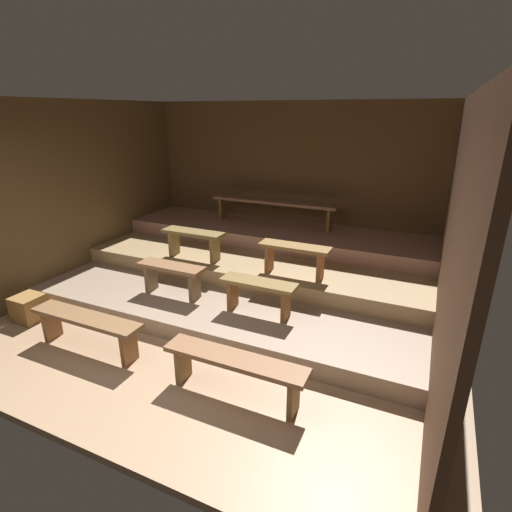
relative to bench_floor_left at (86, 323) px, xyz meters
name	(u,v)px	position (x,y,z in m)	size (l,w,h in m)	color
ground	(230,307)	(0.92, 1.62, -0.37)	(5.93, 5.38, 0.08)	tan
wall_back	(290,182)	(0.92, 3.95, 1.02)	(5.93, 0.06, 2.70)	brown
wall_left	(78,193)	(-1.68, 1.62, 1.02)	(0.06, 5.38, 2.70)	brown
wall_right	(453,235)	(3.52, 1.62, 1.02)	(0.06, 5.38, 2.70)	brown
platform_lower	(249,282)	(0.92, 2.22, -0.22)	(5.13, 3.40, 0.22)	gray
platform_middle	(264,256)	(0.92, 2.78, 0.00)	(5.13, 2.27, 0.22)	tan
platform_upper	(276,234)	(0.92, 3.30, 0.23)	(5.13, 1.23, 0.22)	tan
bench_floor_left	(86,323)	(0.00, 0.00, 0.00)	(1.40, 0.27, 0.43)	brown
bench_floor_right	(235,365)	(1.84, 0.00, 0.00)	(1.40, 0.27, 0.43)	#8E5F3D
bench_lower_left	(172,273)	(0.29, 1.19, 0.20)	(0.92, 0.27, 0.43)	#8F623E
bench_lower_right	(259,290)	(1.55, 1.19, 0.20)	(0.92, 0.27, 0.43)	olive
bench_middle_left	(194,238)	(0.13, 1.99, 0.43)	(0.95, 0.27, 0.43)	olive
bench_middle_right	(294,253)	(1.71, 1.99, 0.43)	(0.95, 0.27, 0.43)	olive
bench_upper_center	(273,205)	(0.80, 3.46, 0.69)	(2.23, 0.27, 0.43)	#875F42
wooden_crate_floor	(29,308)	(-1.23, 0.19, -0.17)	(0.33, 0.33, 0.33)	olive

